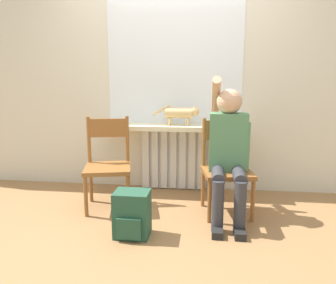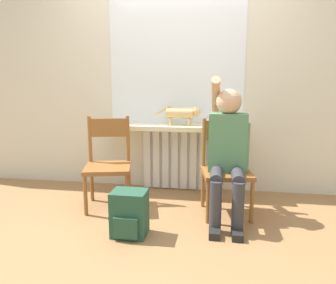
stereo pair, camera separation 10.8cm
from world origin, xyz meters
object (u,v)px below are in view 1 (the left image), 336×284
(chair_left, at_px, (108,163))
(person, at_px, (228,147))
(chair_right, at_px, (226,167))
(backpack, at_px, (132,214))
(cat, at_px, (181,113))

(chair_left, relative_size, person, 0.69)
(chair_left, height_order, chair_right, same)
(chair_left, bearing_deg, backpack, -70.94)
(chair_left, height_order, cat, cat)
(chair_left, distance_m, backpack, 0.75)
(chair_right, relative_size, backpack, 2.39)
(cat, height_order, backpack, cat)
(person, distance_m, backpack, 1.03)
(chair_left, relative_size, backpack, 2.39)
(chair_left, xyz_separation_m, person, (1.15, -0.11, 0.21))
(cat, bearing_deg, chair_left, -144.40)
(chair_left, height_order, backpack, chair_left)
(person, xyz_separation_m, cat, (-0.47, 0.59, 0.24))
(cat, relative_size, backpack, 1.35)
(backpack, bearing_deg, cat, 74.45)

